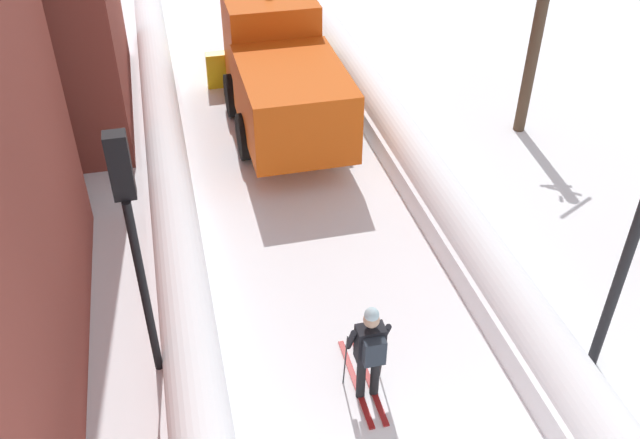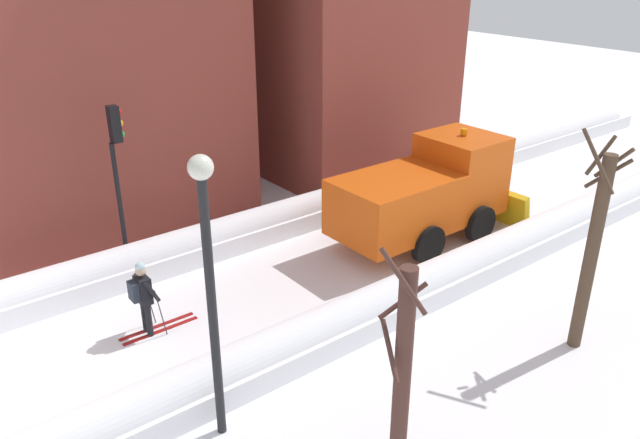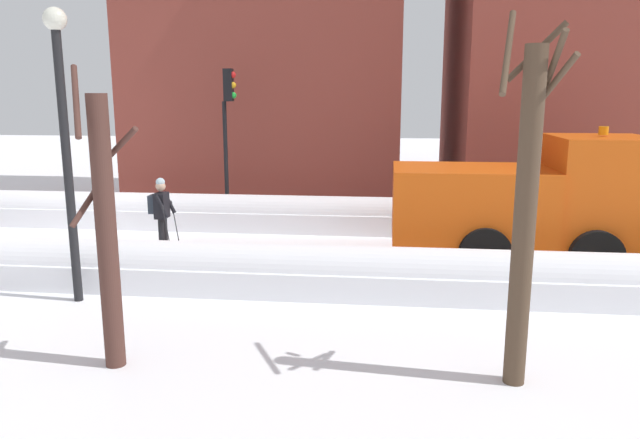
% 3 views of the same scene
% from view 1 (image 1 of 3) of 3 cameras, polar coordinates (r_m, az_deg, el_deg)
% --- Properties ---
extents(ground_plane, '(80.00, 80.00, 0.00)m').
position_cam_1_polar(ground_plane, '(16.57, -3.00, 5.30)').
color(ground_plane, white).
extents(snowbank_left, '(1.10, 36.00, 1.00)m').
position_cam_1_polar(snowbank_left, '(16.16, -12.51, 5.32)').
color(snowbank_left, white).
rests_on(snowbank_left, ground).
extents(snowbank_right, '(1.10, 36.00, 0.97)m').
position_cam_1_polar(snowbank_right, '(16.99, 5.99, 7.56)').
color(snowbank_right, white).
rests_on(snowbank_right, ground).
extents(plow_truck, '(3.20, 5.98, 3.12)m').
position_cam_1_polar(plow_truck, '(17.02, -3.17, 11.80)').
color(plow_truck, '#DB510F').
rests_on(plow_truck, ground).
extents(skier, '(0.62, 1.80, 1.81)m').
position_cam_1_polar(skier, '(10.31, 4.12, -10.63)').
color(skier, black).
rests_on(skier, ground).
extents(traffic_light_pole, '(0.28, 0.42, 4.48)m').
position_cam_1_polar(traffic_light_pole, '(9.31, -15.25, -0.51)').
color(traffic_light_pole, black).
rests_on(traffic_light_pole, ground).
extents(bare_tree_mid, '(0.97, 0.92, 4.82)m').
position_cam_1_polar(bare_tree_mid, '(17.39, 17.29, 13.84)').
color(bare_tree_mid, '#4D3929').
rests_on(bare_tree_mid, ground).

